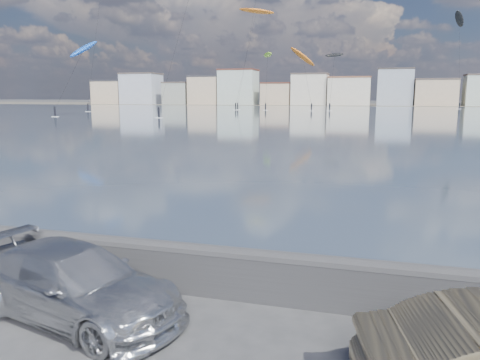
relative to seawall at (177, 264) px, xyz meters
name	(u,v)px	position (x,y,z in m)	size (l,w,h in m)	color
ground	(109,359)	(0.00, -2.70, -0.58)	(700.00, 700.00, 0.00)	#333335
bay_water	(354,115)	(0.00, 88.80, -0.58)	(500.00, 177.00, 0.00)	#354863
far_shore_strip	(365,105)	(0.00, 197.30, -0.57)	(500.00, 60.00, 0.00)	#4C473D
seawall	(177,264)	(0.00, 0.00, 0.00)	(400.00, 0.36, 1.08)	#28282B
far_buildings	(369,90)	(1.31, 183.30, 5.44)	(240.79, 13.26, 14.60)	#CCB293
car_silver	(73,283)	(-1.37, -1.59, 0.08)	(1.86, 4.56, 1.32)	silver
kitesurfer_3	(459,21)	(26.97, 149.52, 25.20)	(4.51, 11.79, 29.00)	black
kitesurfer_5	(303,57)	(-15.31, 120.15, 13.37)	(8.15, 11.13, 16.84)	orange
kitesurfer_8	(256,12)	(-30.08, 127.69, 26.91)	(10.64, 15.30, 29.20)	orange
kitesurfer_11	(268,56)	(-26.87, 128.69, 14.70)	(5.68, 17.85, 16.32)	#8CD826
kitesurfer_12	(335,56)	(-7.16, 122.68, 13.86)	(5.96, 13.09, 15.73)	black
kitesurfer_15	(84,49)	(-51.39, 73.77, 12.24)	(5.22, 11.74, 15.66)	blue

